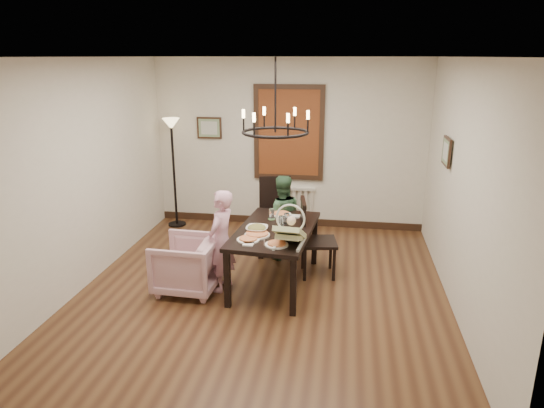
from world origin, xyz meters
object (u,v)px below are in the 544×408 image
(chair_right, at_px, (319,238))
(baby_bouncer, at_px, (290,231))
(armchair, at_px, (187,264))
(floor_lamp, at_px, (174,174))
(seated_man, at_px, (281,224))
(drinking_glass, at_px, (281,221))
(elderly_woman, at_px, (222,249))
(chair_far, at_px, (276,214))
(dining_table, at_px, (275,235))

(chair_right, bearing_deg, baby_bouncer, 152.36)
(armchair, relative_size, floor_lamp, 0.42)
(seated_man, xyz_separation_m, drinking_glass, (0.10, -0.74, 0.30))
(armchair, relative_size, elderly_woman, 0.71)
(chair_far, relative_size, floor_lamp, 0.60)
(dining_table, distance_m, drinking_glass, 0.19)
(chair_far, bearing_deg, floor_lamp, 144.60)
(chair_far, distance_m, drinking_glass, 1.16)
(chair_far, height_order, armchair, chair_far)
(seated_man, relative_size, drinking_glass, 8.02)
(chair_right, distance_m, floor_lamp, 3.03)
(seated_man, relative_size, baby_bouncer, 2.06)
(seated_man, distance_m, floor_lamp, 2.31)
(chair_right, distance_m, drinking_glass, 0.60)
(baby_bouncer, bearing_deg, chair_far, 109.17)
(armchair, bearing_deg, floor_lamp, -154.88)
(seated_man, bearing_deg, baby_bouncer, 86.96)
(chair_far, height_order, chair_right, chair_far)
(dining_table, height_order, drinking_glass, drinking_glass)
(drinking_glass, bearing_deg, elderly_woman, -152.82)
(baby_bouncer, height_order, floor_lamp, floor_lamp)
(armchair, xyz_separation_m, floor_lamp, (-0.97, 2.31, 0.56))
(baby_bouncer, xyz_separation_m, floor_lamp, (-2.26, 2.45, -0.01))
(baby_bouncer, bearing_deg, drinking_glass, 112.27)
(chair_far, relative_size, armchair, 1.44)
(armchair, bearing_deg, elderly_woman, 106.36)
(floor_lamp, bearing_deg, chair_right, -32.24)
(dining_table, relative_size, baby_bouncer, 3.37)
(floor_lamp, bearing_deg, seated_man, -29.35)
(chair_far, bearing_deg, drinking_glass, -91.31)
(armchair, distance_m, drinking_glass, 1.29)
(chair_far, xyz_separation_m, baby_bouncer, (0.41, -1.70, 0.36))
(armchair, height_order, elderly_woman, elderly_woman)
(drinking_glass, distance_m, floor_lamp, 2.79)
(floor_lamp, bearing_deg, dining_table, -44.06)
(armchair, distance_m, baby_bouncer, 1.42)
(armchair, xyz_separation_m, elderly_woman, (0.42, 0.11, 0.19))
(dining_table, distance_m, elderly_woman, 0.69)
(chair_right, xyz_separation_m, armchair, (-1.58, -0.71, -0.18))
(seated_man, distance_m, baby_bouncer, 1.42)
(baby_bouncer, bearing_deg, armchair, 179.45)
(dining_table, relative_size, seated_man, 1.64)
(chair_far, relative_size, drinking_glass, 8.59)
(chair_far, distance_m, baby_bouncer, 1.78)
(dining_table, height_order, armchair, dining_table)
(drinking_glass, bearing_deg, baby_bouncer, -73.20)
(chair_right, height_order, drinking_glass, chair_right)
(drinking_glass, bearing_deg, dining_table, -122.07)
(elderly_woman, height_order, floor_lamp, floor_lamp)
(armchair, xyz_separation_m, drinking_glass, (1.11, 0.46, 0.47))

